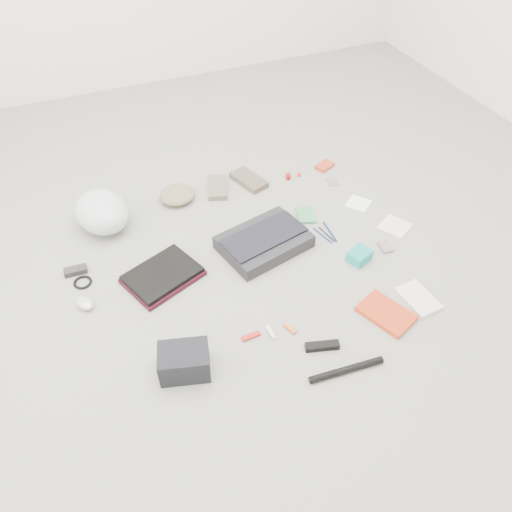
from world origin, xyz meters
name	(u,v)px	position (x,y,z in m)	size (l,w,h in m)	color
ground_plane	(256,264)	(0.00, 0.00, 0.00)	(4.00, 4.00, 0.00)	gray
messenger_bag	(264,242)	(0.08, 0.09, 0.03)	(0.39, 0.28, 0.07)	#242427
bag_flap	(264,236)	(0.08, 0.09, 0.07)	(0.39, 0.18, 0.01)	black
laptop_sleeve	(163,277)	(-0.42, 0.07, 0.01)	(0.31, 0.24, 0.02)	#340B15
laptop	(162,274)	(-0.42, 0.07, 0.03)	(0.30, 0.22, 0.02)	black
bike_helmet	(102,212)	(-0.59, 0.53, 0.09)	(0.24, 0.30, 0.18)	silver
beanie	(177,195)	(-0.20, 0.60, 0.03)	(0.19, 0.18, 0.07)	#84714F
mitten_left	(217,187)	(0.03, 0.60, 0.01)	(0.10, 0.20, 0.03)	#6B5F50
mitten_right	(249,180)	(0.21, 0.60, 0.02)	(0.11, 0.21, 0.03)	brown
power_brick	(76,271)	(-0.77, 0.26, 0.01)	(0.10, 0.04, 0.03)	black
cable_coil	(83,282)	(-0.75, 0.18, 0.01)	(0.08, 0.08, 0.01)	black
mouse	(85,303)	(-0.76, 0.05, 0.02)	(0.06, 0.10, 0.04)	#B6B6B6
camera_bag	(184,362)	(-0.46, -0.42, 0.06)	(0.18, 0.13, 0.12)	black
multitool	(251,336)	(-0.18, -0.37, 0.01)	(0.08, 0.02, 0.01)	#A81813
toiletry_tube_white	(271,332)	(-0.10, -0.39, 0.01)	(0.02, 0.02, 0.07)	silver
toiletry_tube_orange	(290,328)	(-0.02, -0.40, 0.01)	(0.02, 0.02, 0.06)	#EE551F
u_lock	(322,346)	(0.06, -0.53, 0.01)	(0.13, 0.03, 0.03)	black
bike_pump	(346,370)	(0.09, -0.66, 0.01)	(0.03, 0.03, 0.30)	black
book_red	(386,313)	(0.38, -0.48, 0.01)	(0.14, 0.22, 0.02)	red
book_white	(418,299)	(0.55, -0.47, 0.01)	(0.12, 0.18, 0.02)	silver
notepad	(306,215)	(0.36, 0.22, 0.01)	(0.09, 0.12, 0.01)	#3B814C
pen_blue	(323,235)	(0.37, 0.05, 0.00)	(0.01, 0.01, 0.13)	navy
pen_black	(327,234)	(0.39, 0.05, 0.00)	(0.01, 0.01, 0.12)	black
pen_navy	(330,231)	(0.42, 0.06, 0.00)	(0.01, 0.01, 0.15)	navy
accordion_wallet	(359,256)	(0.45, -0.16, 0.03)	(0.10, 0.08, 0.05)	teal
card_deck	(385,247)	(0.60, -0.14, 0.01)	(0.05, 0.08, 0.01)	gray
napkin_top	(358,204)	(0.66, 0.20, 0.00)	(0.11, 0.11, 0.01)	white
napkin_bottom	(395,226)	(0.73, -0.03, 0.00)	(0.13, 0.13, 0.01)	silver
lollipop_a	(288,177)	(0.42, 0.54, 0.01)	(0.03, 0.03, 0.03)	#9C0104
lollipop_b	(288,175)	(0.43, 0.56, 0.01)	(0.03, 0.03, 0.03)	#A2140B
lollipop_c	(299,174)	(0.48, 0.54, 0.01)	(0.02, 0.02, 0.02)	red
altoids_tin	(325,166)	(0.66, 0.56, 0.01)	(0.10, 0.07, 0.02)	red
stamp_sheet	(333,182)	(0.63, 0.42, 0.00)	(0.06, 0.07, 0.00)	gray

